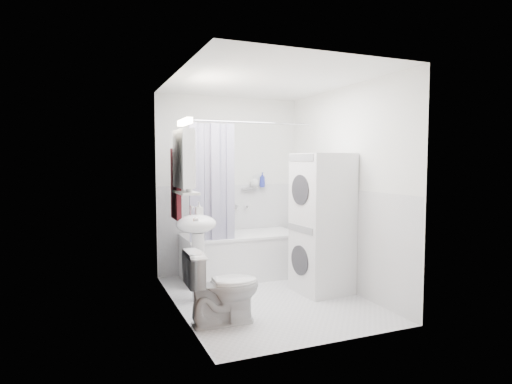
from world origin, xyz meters
name	(u,v)px	position (x,y,z in m)	size (l,w,h in m)	color
floor	(267,298)	(0.00, 0.00, 0.00)	(2.60, 2.60, 0.00)	silver
room_walls	(268,165)	(0.00, 0.00, 1.49)	(2.60, 2.60, 2.60)	silver
wainscot	(257,240)	(0.00, 0.29, 0.60)	(1.98, 2.58, 2.58)	silver
door	(196,220)	(-0.95, -0.55, 1.00)	(0.05, 2.00, 2.00)	brown
bathtub	(240,253)	(0.02, 0.92, 0.32)	(1.51, 0.71, 0.58)	white
tub_spout	(246,206)	(0.22, 1.25, 0.90)	(0.04, 0.04, 0.12)	silver
curtain_rod	(249,122)	(0.02, 0.62, 2.00)	(0.02, 0.02, 1.69)	silver
shower_curtain	(212,184)	(-0.45, 0.62, 1.25)	(0.55, 0.02, 1.45)	#171447
sink	(197,237)	(-0.75, 0.19, 0.70)	(0.44, 0.37, 1.04)	white
medicine_cabinet	(184,157)	(-0.90, 0.10, 1.57)	(0.13, 0.50, 0.71)	white
shelf	(186,192)	(-0.89, 0.10, 1.20)	(0.18, 0.54, 0.03)	silver
shower_caddy	(249,188)	(0.27, 1.24, 1.15)	(0.22, 0.06, 0.02)	silver
towel	(176,182)	(-0.94, 0.35, 1.30)	(0.07, 0.33, 0.80)	#4E1021
washer_dryer	(322,223)	(0.68, -0.03, 0.81)	(0.62, 0.61, 1.62)	white
toilet	(223,287)	(-0.69, -0.53, 0.35)	(0.39, 0.71, 0.69)	white
soap_pump	(199,214)	(-0.71, 0.25, 0.95)	(0.08, 0.17, 0.08)	gray
shelf_bottle	(189,189)	(-0.89, -0.05, 1.25)	(0.07, 0.18, 0.07)	gray
shelf_cup	(183,186)	(-0.89, 0.22, 1.26)	(0.10, 0.09, 0.10)	gray
shampoo_a	(254,183)	(0.35, 1.24, 1.23)	(0.13, 0.17, 0.13)	gray
shampoo_b	(262,184)	(0.47, 1.24, 1.20)	(0.08, 0.21, 0.08)	#27319D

